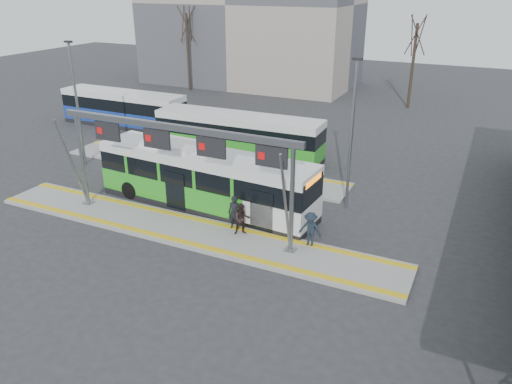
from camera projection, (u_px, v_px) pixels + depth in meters
ground at (185, 231)px, 24.75m from camera, size 120.00×120.00×0.00m
platform_main at (185, 230)px, 24.72m from camera, size 22.00×3.00×0.15m
platform_second at (200, 167)px, 32.93m from camera, size 20.00×3.00×0.15m
tactile_main at (185, 229)px, 24.68m from camera, size 22.00×2.65×0.02m
tactile_second at (209, 161)px, 33.85m from camera, size 20.00×0.35×0.02m
gantry at (177, 146)px, 23.40m from camera, size 13.00×1.68×5.20m
apartment_block at (250, 1)px, 56.50m from camera, size 24.50×12.50×18.40m
hero_bus at (205, 180)px, 26.85m from camera, size 12.64×3.42×3.44m
bg_bus_green at (238, 136)px, 34.65m from camera, size 11.97×2.85×2.98m
bg_bus_blue at (123, 109)px, 41.93m from camera, size 11.14×2.48×2.91m
passenger_a at (234, 213)px, 24.39m from camera, size 0.66×0.47×1.72m
passenger_b at (242, 219)px, 23.91m from camera, size 0.98×0.93×1.59m
passenger_c at (310, 229)px, 22.83m from camera, size 1.10×0.65×1.68m
tree_left at (311, 34)px, 50.94m from camera, size 1.40×1.40×8.40m
tree_mid at (416, 36)px, 45.74m from camera, size 1.40×1.40×8.86m
tree_far at (187, 25)px, 53.30m from camera, size 1.40×1.40×9.25m
lamp_west at (77, 102)px, 31.94m from camera, size 0.50×0.25×8.06m
lamp_east at (352, 133)px, 25.63m from camera, size 0.50×0.25×8.03m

